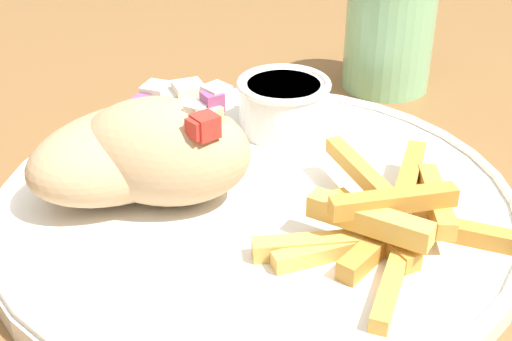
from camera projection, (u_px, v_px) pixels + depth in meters
table at (305, 309)px, 0.50m from camera, size 1.11×1.11×0.76m
plate at (256, 205)px, 0.44m from camera, size 0.32×0.32×0.02m
pita_sandwich_near at (165, 150)px, 0.42m from camera, size 0.11×0.08×0.07m
pita_sandwich_far at (132, 150)px, 0.43m from camera, size 0.15×0.14×0.06m
fries_pile at (383, 220)px, 0.39m from camera, size 0.15×0.16×0.03m
sauce_ramekin at (283, 102)px, 0.50m from camera, size 0.07×0.07×0.04m
water_glass at (389, 37)px, 0.59m from camera, size 0.07×0.07×0.10m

